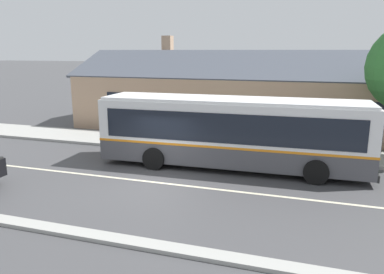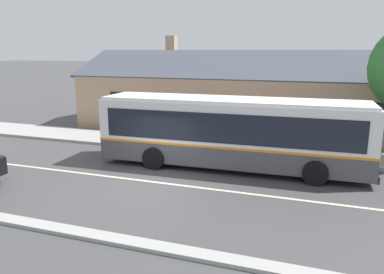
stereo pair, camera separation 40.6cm
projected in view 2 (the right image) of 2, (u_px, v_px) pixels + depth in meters
ground_plane at (150, 182)px, 15.16m from camera, size 300.00×300.00×0.00m
sidewalk_far at (197, 145)px, 20.66m from camera, size 60.00×3.00×0.15m
curb_near at (79, 233)px, 10.77m from camera, size 60.00×0.50×0.12m
lane_divider_stripe at (150, 181)px, 15.16m from camera, size 60.00×0.16×0.01m
community_building at (248, 99)px, 25.93m from camera, size 22.52×8.83×6.25m
transit_bus at (232, 131)px, 16.60m from camera, size 11.90×3.00×3.14m
bench_by_building at (154, 135)px, 21.04m from camera, size 1.63×0.51×0.94m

